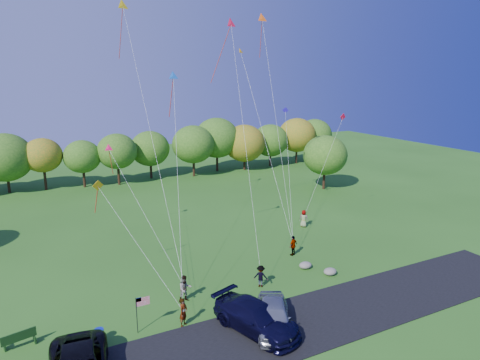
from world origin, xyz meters
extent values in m
plane|color=#265719|center=(0.00, 0.00, 0.00)|extent=(140.00, 140.00, 0.00)
cube|color=black|center=(0.00, -4.00, 0.03)|extent=(44.00, 6.00, 0.06)
cylinder|color=#351E13|center=(-14.22, 36.33, 1.19)|extent=(0.36, 0.36, 2.38)
ellipsoid|color=#2A5B18|center=(-14.22, 36.33, 4.48)|extent=(6.46, 6.46, 5.82)
cylinder|color=#351E13|center=(-10.18, 39.22, 1.11)|extent=(0.36, 0.36, 2.22)
ellipsoid|color=#2A5B18|center=(-10.18, 39.22, 4.45)|extent=(6.85, 6.85, 6.17)
cylinder|color=#351E13|center=(-5.01, 38.23, 1.11)|extent=(0.36, 0.36, 2.22)
ellipsoid|color=#416F1B|center=(-5.01, 38.23, 3.91)|extent=(5.19, 5.19, 4.67)
cylinder|color=#351E13|center=(-0.32, 39.32, 1.48)|extent=(0.36, 0.36, 2.96)
ellipsoid|color=#416F1B|center=(-0.32, 39.32, 4.59)|extent=(5.01, 5.01, 4.51)
cylinder|color=#351E13|center=(4.57, 37.65, 1.46)|extent=(0.36, 0.36, 2.92)
ellipsoid|color=#416F1B|center=(4.57, 37.65, 4.49)|extent=(4.82, 4.82, 4.34)
cylinder|color=#351E13|center=(9.27, 36.98, 1.29)|extent=(0.36, 0.36, 2.57)
ellipsoid|color=#416F1B|center=(9.27, 36.98, 4.42)|extent=(5.70, 5.70, 5.13)
cylinder|color=#351E13|center=(14.40, 39.38, 1.26)|extent=(0.36, 0.36, 2.53)
ellipsoid|color=#416F1B|center=(14.40, 39.38, 4.45)|extent=(5.91, 5.91, 5.32)
cylinder|color=#351E13|center=(19.81, 38.21, 1.56)|extent=(0.36, 0.36, 3.12)
ellipsoid|color=#416F1B|center=(19.81, 38.21, 4.86)|extent=(5.37, 5.37, 4.83)
cylinder|color=#351E13|center=(25.70, 38.51, 1.25)|extent=(0.36, 0.36, 2.50)
ellipsoid|color=#2A5B18|center=(25.70, 38.51, 4.09)|extent=(4.90, 4.90, 4.41)
cylinder|color=#351E13|center=(29.66, 36.67, 1.45)|extent=(0.36, 0.36, 2.90)
ellipsoid|color=#416F1B|center=(29.66, 36.67, 5.01)|extent=(6.48, 6.48, 5.83)
cylinder|color=#351E13|center=(35.03, 38.16, 1.15)|extent=(0.36, 0.36, 2.30)
ellipsoid|color=#416F1B|center=(35.03, 38.16, 4.10)|extent=(5.54, 5.54, 4.99)
cylinder|color=#351E13|center=(24.00, 22.00, 1.40)|extent=(0.36, 0.36, 2.80)
ellipsoid|color=#2A5B18|center=(24.00, 22.00, 4.75)|extent=(6.00, 6.00, 5.40)
imported|color=black|center=(-0.85, -3.42, 0.94)|extent=(4.25, 6.50, 1.75)
imported|color=#9C9FA6|center=(0.19, -3.74, 0.93)|extent=(4.16, 5.49, 1.74)
imported|color=#4C4C59|center=(-4.61, -0.80, 0.93)|extent=(0.81, 0.79, 1.87)
imported|color=#4C4C59|center=(-3.50, 1.96, 0.96)|extent=(0.95, 0.74, 1.93)
imported|color=#4C4C59|center=(2.25, 1.45, 0.83)|extent=(1.22, 1.17, 1.67)
imported|color=#4C4C59|center=(7.60, 5.13, 0.90)|extent=(1.14, 0.80, 1.80)
imported|color=#4C4C59|center=(12.62, 10.66, 0.90)|extent=(1.01, 1.04, 1.80)
cube|color=black|center=(-13.83, 1.49, 0.44)|extent=(1.87, 0.54, 0.06)
cube|color=black|center=(-13.83, 1.31, 0.76)|extent=(1.86, 0.48, 0.58)
cube|color=black|center=(-14.62, 1.49, 0.22)|extent=(0.19, 0.48, 0.44)
cube|color=black|center=(-13.04, 1.49, 0.22)|extent=(0.19, 0.48, 0.44)
cylinder|color=#0A1BA3|center=(-9.62, -0.12, 0.40)|extent=(0.54, 0.54, 0.81)
cylinder|color=black|center=(-7.39, -0.26, 1.17)|extent=(0.05, 0.05, 2.34)
cube|color=red|center=(-6.97, -0.26, 2.01)|extent=(0.84, 0.56, 0.02)
cube|color=navy|center=(-7.22, -0.25, 2.18)|extent=(0.34, 0.02, 0.26)
ellipsoid|color=gray|center=(7.03, 2.46, 0.27)|extent=(1.08, 0.85, 0.54)
ellipsoid|color=gray|center=(8.08, 0.62, 0.28)|extent=(1.07, 0.89, 0.56)
cone|color=red|center=(5.82, 13.67, 19.96)|extent=(1.18, 0.60, 1.09)
cone|color=#1251B5|center=(-1.71, 8.23, 15.28)|extent=(0.86, 0.45, 0.77)
cone|color=orange|center=(7.94, 15.86, 17.68)|extent=(0.81, 0.64, 0.67)
cone|color=#F65C11|center=(9.41, 14.20, 20.67)|extent=(1.16, 0.53, 1.06)
cube|color=#F31136|center=(15.94, 9.37, 11.35)|extent=(0.72, 0.17, 0.71)
cube|color=gold|center=(-8.03, 6.79, 7.77)|extent=(0.79, 0.25, 0.80)
cone|color=gold|center=(-3.11, 17.56, 21.45)|extent=(1.25, 0.72, 1.14)
cube|color=#2D16DD|center=(12.50, 14.46, 11.77)|extent=(0.59, 0.39, 0.65)
cone|color=#E81052|center=(-5.54, 15.95, 8.87)|extent=(0.86, 0.42, 0.80)
camera|label=1|loc=(-12.33, -23.77, 15.34)|focal=32.00mm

